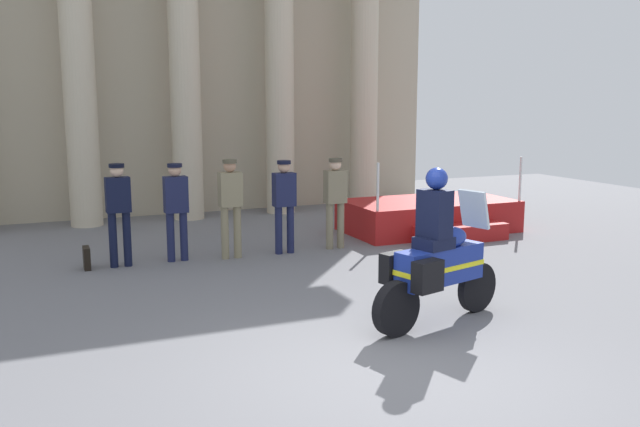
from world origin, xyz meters
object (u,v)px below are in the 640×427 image
motorcycle_with_rider (436,260)px  officer_in_row_2 (231,200)px  officer_in_row_0 (118,206)px  officer_in_row_1 (176,204)px  briefcase_on_ground (87,258)px  reviewing_stand (430,217)px  officer_in_row_4 (335,196)px  officer_in_row_3 (284,199)px

motorcycle_with_rider → officer_in_row_2: bearing=91.4°
officer_in_row_0 → officer_in_row_2: size_ratio=0.99×
officer_in_row_2 → motorcycle_with_rider: bearing=105.5°
officer_in_row_1 → motorcycle_with_rider: (2.20, -4.46, -0.17)m
officer_in_row_2 → briefcase_on_ground: officer_in_row_2 is taller
officer_in_row_1 → motorcycle_with_rider: bearing=114.7°
reviewing_stand → motorcycle_with_rider: (-3.10, -4.99, 0.48)m
reviewing_stand → officer_in_row_4: (-2.46, -0.69, 0.66)m
reviewing_stand → motorcycle_with_rider: 5.90m
officer_in_row_1 → officer_in_row_4: 2.84m
officer_in_row_0 → briefcase_on_ground: (-0.52, 0.05, -0.81)m
reviewing_stand → officer_in_row_0: officer_in_row_0 is taller
officer_in_row_4 → officer_in_row_3: bearing=-0.7°
reviewing_stand → officer_in_row_0: bearing=-174.7°
officer_in_row_4 → motorcycle_with_rider: size_ratio=0.80×
officer_in_row_0 → motorcycle_with_rider: 5.42m
officer_in_row_1 → motorcycle_with_rider: 4.97m
officer_in_row_0 → officer_in_row_4: (3.76, -0.12, -0.02)m
officer_in_row_2 → officer_in_row_1: bearing=-12.1°
reviewing_stand → officer_in_row_0: (-6.22, -0.57, 0.68)m
motorcycle_with_rider → officer_in_row_0: bearing=109.7°
officer_in_row_2 → briefcase_on_ground: 2.48m
officer_in_row_0 → briefcase_on_ground: bearing=-7.3°
officer_in_row_0 → officer_in_row_3: size_ratio=1.02×
officer_in_row_1 → officer_in_row_3: bearing=173.2°
officer_in_row_3 → officer_in_row_4: bearing=179.3°
reviewing_stand → officer_in_row_2: (-4.41, -0.70, 0.69)m
officer_in_row_1 → officer_in_row_4: (2.83, -0.15, 0.00)m
officer_in_row_3 → briefcase_on_ground: size_ratio=4.56×
officer_in_row_3 → officer_in_row_4: same height
officer_in_row_2 → motorcycle_with_rider: motorcycle_with_rider is taller
reviewing_stand → briefcase_on_ground: reviewing_stand is taller
officer_in_row_1 → officer_in_row_4: size_ratio=1.00×
officer_in_row_0 → briefcase_on_ground: officer_in_row_0 is taller
reviewing_stand → officer_in_row_0: 6.29m
officer_in_row_1 → officer_in_row_2: size_ratio=0.97×
officer_in_row_4 → briefcase_on_ground: bearing=-3.8°
reviewing_stand → officer_in_row_3: size_ratio=2.08×
officer_in_row_0 → officer_in_row_1: officer_in_row_0 is taller
officer_in_row_2 → officer_in_row_0: bearing=-5.6°
reviewing_stand → officer_in_row_1: bearing=-174.2°
officer_in_row_4 → officer_in_row_0: bearing=-3.3°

